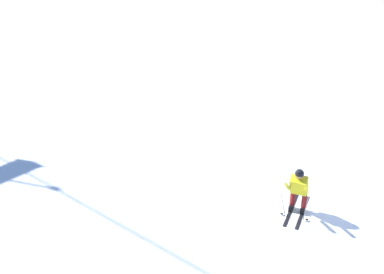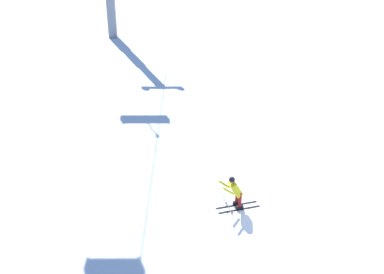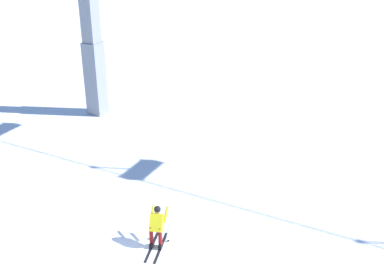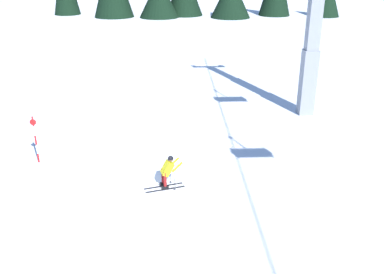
% 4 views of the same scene
% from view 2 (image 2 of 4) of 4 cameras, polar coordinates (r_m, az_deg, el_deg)
% --- Properties ---
extents(ground_plane, '(260.00, 260.00, 0.00)m').
position_cam_2_polar(ground_plane, '(16.90, 10.12, -10.00)').
color(ground_plane, white).
extents(skier_carving_main, '(0.96, 1.68, 1.52)m').
position_cam_2_polar(skier_carving_main, '(16.74, 5.43, -6.71)').
color(skier_carving_main, black).
rests_on(skier_carving_main, ground_plane).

